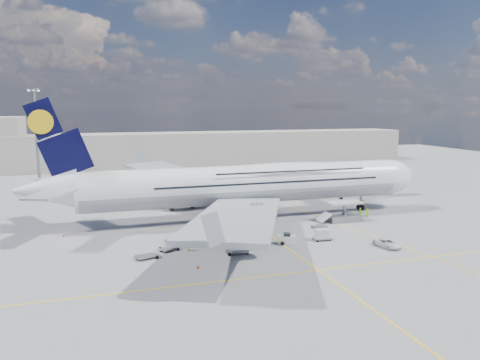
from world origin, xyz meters
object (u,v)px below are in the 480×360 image
object	(u,v)px
dolly_row_b	(237,251)
dolly_nose_near	(322,234)
crew_nose	(363,203)
cone_nose	(352,201)
airliner	(248,184)
baggage_tug	(287,239)
catering_truck_outer	(134,183)
service_van	(387,243)
crew_van	(367,213)
crew_tug	(218,238)
catering_truck_inner	(178,199)
light_mast	(37,142)
crew_loader	(360,213)
cone_wing_left_outer	(125,194)
crew_wing	(188,245)
cargo_loader	(343,214)
cone_wing_right_outer	(198,266)
dolly_nose_far	(319,226)
cone_wing_right_inner	(223,232)
dolly_row_a	(147,256)
jet_bridge	(354,170)
cone_tail	(64,235)
dolly_row_c	(173,240)
dolly_back	(169,248)
cone_wing_left_inner	(198,202)

from	to	relation	value
dolly_row_b	dolly_nose_near	bearing A→B (deg)	16.76
crew_nose	cone_nose	size ratio (longest dim) A/B	3.06
airliner	baggage_tug	size ratio (longest dim) A/B	26.30
catering_truck_outer	service_van	xyz separation A→B (m)	(32.62, -61.58, -1.41)
crew_van	crew_tug	xyz separation A→B (m)	(-32.45, -8.46, -0.05)
cone_nose	catering_truck_inner	bearing A→B (deg)	171.91
light_mast	crew_loader	size ratio (longest dim) A/B	14.54
cone_wing_left_outer	service_van	bearing A→B (deg)	-57.98
crew_wing	cargo_loader	bearing A→B (deg)	-56.81
cone_nose	cone_wing_right_outer	bearing A→B (deg)	-143.01
dolly_nose_far	cone_wing_right_inner	xyz separation A→B (m)	(-17.41, 1.45, -0.05)
dolly_row_a	crew_tug	size ratio (longest dim) A/B	2.35
light_mast	cone_wing_left_outer	xyz separation A→B (m)	(19.34, -2.51, -12.96)
catering_truck_outer	cone_wing_right_inner	distance (m)	47.64
catering_truck_outer	cone_wing_left_outer	world-z (taller)	catering_truck_outer
airliner	cargo_loader	world-z (taller)	airliner
dolly_nose_near	catering_truck_outer	distance (m)	60.47
catering_truck_inner	catering_truck_outer	distance (m)	25.63
jet_bridge	cone_tail	distance (m)	64.63
catering_truck_inner	crew_nose	world-z (taller)	catering_truck_inner
dolly_row_c	crew_wing	world-z (taller)	crew_wing
cone_nose	dolly_nose_near	bearing A→B (deg)	-129.20
service_van	cone_nose	xyz separation A→B (m)	(12.63, 31.47, -0.37)
dolly_back	cone_wing_left_outer	bearing A→B (deg)	61.48
crew_van	cone_tail	distance (m)	56.06
airliner	crew_loader	xyz separation A→B (m)	(21.44, -5.28, -5.99)
cone_nose	cone_wing_right_outer	size ratio (longest dim) A/B	1.02
cone_nose	cone_tail	xyz separation A→B (m)	(-60.34, -10.31, -0.00)
dolly_nose_far	crew_loader	distance (m)	12.55
dolly_back	cone_nose	size ratio (longest dim) A/B	6.07
dolly_row_a	cone_tail	bearing A→B (deg)	112.22
dolly_row_a	cone_wing_left_outer	world-z (taller)	cone_wing_left_outer
dolly_nose_near	crew_wing	world-z (taller)	dolly_nose_near
cone_wing_right_outer	baggage_tug	bearing A→B (deg)	23.33
catering_truck_outer	cone_wing_left_inner	world-z (taller)	catering_truck_outer
dolly_back	crew_tug	world-z (taller)	crew_tug
catering_truck_inner	crew_loader	size ratio (longest dim) A/B	4.52
cargo_loader	crew_nose	world-z (taller)	cargo_loader
light_mast	crew_wing	xyz separation A→B (m)	(25.29, -51.58, -12.30)
dolly_row_b	service_van	distance (m)	23.29
cargo_loader	crew_van	bearing A→B (deg)	13.88
light_mast	catering_truck_outer	size ratio (longest dim) A/B	3.37
dolly_row_a	crew_tug	xyz separation A→B (m)	(11.57, 4.29, 0.40)
cargo_loader	dolly_nose_near	size ratio (longest dim) A/B	2.81
cone_wing_right_inner	dolly_nose_near	bearing A→B (deg)	-31.65
dolly_nose_near	cone_nose	size ratio (longest dim) A/B	5.28
light_mast	cargo_loader	bearing A→B (deg)	-36.54
dolly_nose_near	crew_nose	bearing A→B (deg)	48.84
jet_bridge	dolly_back	size ratio (longest dim) A/B	5.37
baggage_tug	jet_bridge	bearing A→B (deg)	63.79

